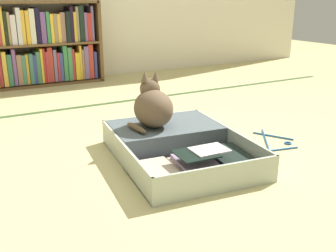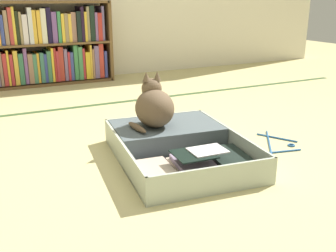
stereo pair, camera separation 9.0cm
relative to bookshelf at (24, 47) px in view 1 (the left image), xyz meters
name	(u,v)px [view 1 (the left image)]	position (x,y,z in m)	size (l,w,h in m)	color
ground_plane	(176,167)	(0.28, -2.25, -0.36)	(10.00, 10.00, 0.00)	tan
tatami_border	(91,106)	(0.28, -0.95, -0.36)	(4.80, 0.05, 0.00)	#365029
bookshelf	(24,47)	(0.00, 0.00, 0.00)	(1.39, 0.26, 0.76)	brown
open_suitcase	(174,145)	(0.35, -2.11, -0.31)	(0.68, 0.87, 0.13)	#B1BBA6
black_cat	(152,107)	(0.30, -1.97, -0.13)	(0.26, 0.28, 0.29)	brown
clothes_hanger	(273,142)	(0.93, -2.24, -0.36)	(0.31, 0.36, 0.01)	#265893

